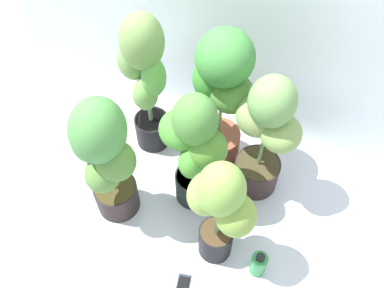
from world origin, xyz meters
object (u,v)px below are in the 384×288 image
potted_plant_front_right (220,207)px  nutrient_bottle (258,264)px  potted_plant_back_center (222,90)px  potted_plant_back_left (145,78)px  cell_phone (183,287)px  potted_plant_back_right (265,134)px  potted_plant_center (194,147)px  potted_plant_front_left (104,156)px

potted_plant_front_right → nutrient_bottle: size_ratio=4.24×
potted_plant_back_center → nutrient_bottle: (0.48, -0.65, -0.50)m
potted_plant_back_left → cell_phone: 1.15m
cell_phone → potted_plant_back_left: bearing=-66.4°
potted_plant_back_right → potted_plant_back_center: bearing=158.1°
potted_plant_front_right → potted_plant_back_left: size_ratio=0.80×
potted_plant_back_center → potted_plant_center: size_ratio=1.14×
potted_plant_back_center → potted_plant_back_left: potted_plant_back_left is taller
potted_plant_back_center → potted_plant_back_left: bearing=-169.6°
potted_plant_back_left → potted_plant_front_left: bearing=-86.5°
potted_plant_front_right → nutrient_bottle: 0.47m
potted_plant_center → cell_phone: potted_plant_center is taller
potted_plant_front_left → potted_plant_back_center: (0.40, 0.60, 0.07)m
potted_plant_back_center → potted_plant_front_left: bearing=-123.7°
potted_plant_front_left → potted_plant_front_right: bearing=-2.1°
potted_plant_front_right → cell_phone: potted_plant_front_right is taller
potted_plant_front_left → potted_plant_center: bearing=33.2°
potted_plant_back_right → potted_plant_front_right: potted_plant_back_right is taller
potted_plant_front_left → potted_plant_center: potted_plant_front_left is taller
cell_phone → potted_plant_back_right: bearing=-112.4°
potted_plant_front_left → potted_plant_back_center: size_ratio=0.92×
cell_phone → potted_plant_back_center: bearing=-92.2°
potted_plant_back_center → cell_phone: size_ratio=6.22×
potted_plant_center → potted_plant_back_right: 0.39m
potted_plant_back_left → nutrient_bottle: size_ratio=5.29×
potted_plant_front_right → cell_phone: 0.56m
potted_plant_front_left → potted_plant_back_right: (0.69, 0.48, -0.03)m
potted_plant_back_center → cell_phone: potted_plant_back_center is taller
potted_plant_center → potted_plant_back_right: potted_plant_back_right is taller
potted_plant_center → nutrient_bottle: (0.50, -0.30, -0.40)m
potted_plant_center → nutrient_bottle: size_ratio=4.50×
potted_plant_front_right → potted_plant_back_left: bearing=140.7°
potted_plant_front_left → potted_plant_center: 0.45m
potted_plant_back_center → potted_plant_back_right: potted_plant_back_center is taller
potted_plant_back_center → potted_plant_center: potted_plant_back_center is taller
potted_plant_front_right → nutrient_bottle: (0.25, -0.03, -0.40)m
potted_plant_center → potted_plant_back_center: bearing=87.2°
potted_plant_back_center → nutrient_bottle: potted_plant_back_center is taller
potted_plant_back_right → potted_plant_back_left: bearing=176.8°
potted_plant_front_left → potted_plant_back_left: potted_plant_back_left is taller
potted_plant_back_center → cell_phone: 1.08m
nutrient_bottle → potted_plant_front_right: bearing=173.8°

